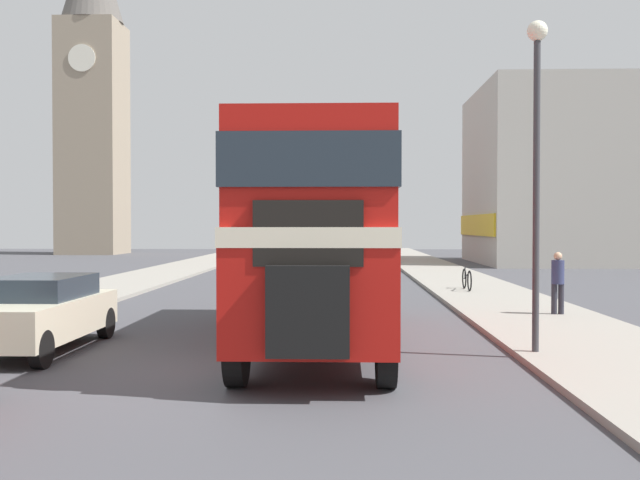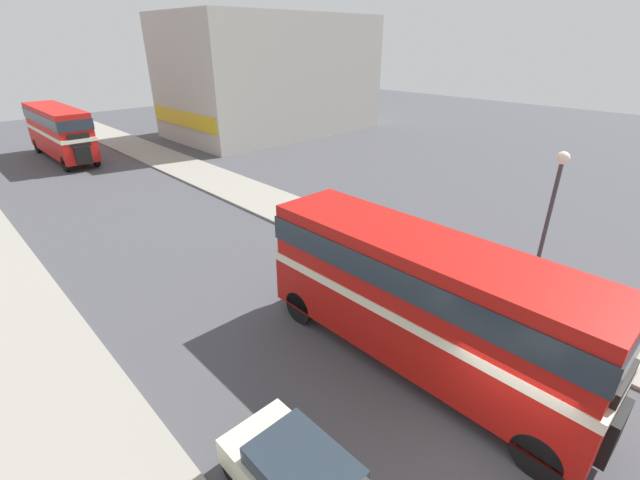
# 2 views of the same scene
# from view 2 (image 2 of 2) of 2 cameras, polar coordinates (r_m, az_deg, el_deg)

# --- Properties ---
(ground_plane) EXTENTS (120.00, 120.00, 0.00)m
(ground_plane) POSITION_cam_2_polar(r_m,az_deg,el_deg) (11.73, 21.46, -25.51)
(ground_plane) COLOR #47474C
(sidewalk_right) EXTENTS (3.50, 120.00, 0.12)m
(sidewalk_right) POSITION_cam_2_polar(r_m,az_deg,el_deg) (16.82, 31.95, -10.29)
(sidewalk_right) COLOR gray
(sidewalk_right) RESTS_ON ground_plane
(double_decker_bus) EXTENTS (2.48, 10.01, 4.00)m
(double_decker_bus) POSITION_cam_2_polar(r_m,az_deg,el_deg) (12.19, 13.36, -6.98)
(double_decker_bus) COLOR #B2140F
(double_decker_bus) RESTS_ON ground_plane
(bus_distant) EXTENTS (2.39, 10.04, 4.01)m
(bus_distant) POSITION_cam_2_polar(r_m,az_deg,el_deg) (39.95, -31.48, 12.56)
(bus_distant) COLOR red
(bus_distant) RESTS_ON ground_plane
(pedestrian_walking) EXTENTS (0.32, 0.32, 1.57)m
(pedestrian_walking) POSITION_cam_2_polar(r_m,az_deg,el_deg) (19.10, 13.30, 0.59)
(pedestrian_walking) COLOR #282833
(pedestrian_walking) RESTS_ON sidewalk_right
(bicycle_on_pavement) EXTENTS (0.05, 1.76, 0.78)m
(bicycle_on_pavement) POSITION_cam_2_polar(r_m,az_deg,el_deg) (22.63, -2.78, 3.78)
(bicycle_on_pavement) COLOR black
(bicycle_on_pavement) RESTS_ON sidewalk_right
(street_lamp) EXTENTS (0.36, 0.36, 5.86)m
(street_lamp) POSITION_cam_2_polar(r_m,az_deg,el_deg) (14.21, 28.09, 2.38)
(street_lamp) COLOR #38383D
(street_lamp) RESTS_ON sidewalk_right
(shop_building_block) EXTENTS (19.91, 11.51, 10.87)m
(shop_building_block) POSITION_cam_2_polar(r_m,az_deg,el_deg) (45.55, -6.47, 20.96)
(shop_building_block) COLOR #B2ADA3
(shop_building_block) RESTS_ON ground_plane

